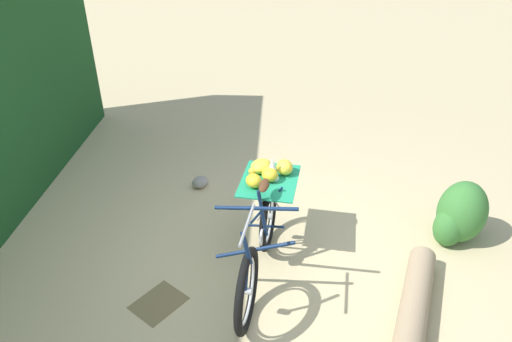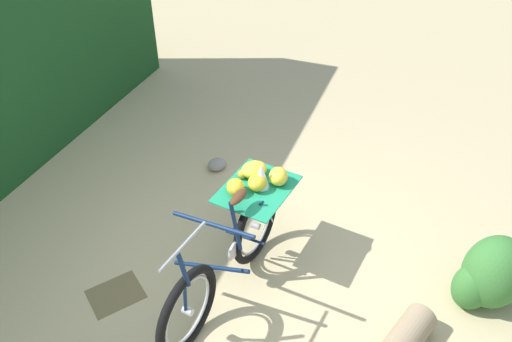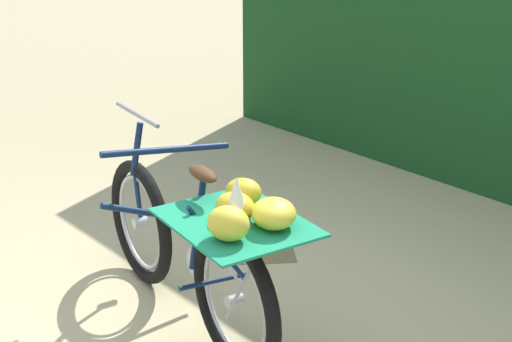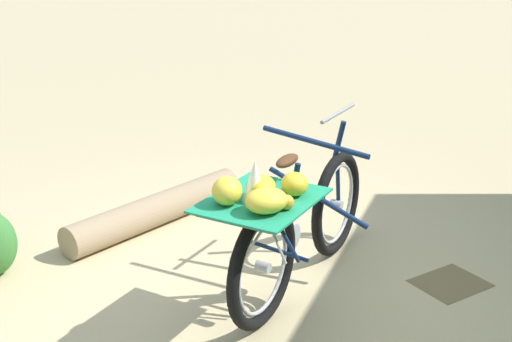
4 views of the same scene
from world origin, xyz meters
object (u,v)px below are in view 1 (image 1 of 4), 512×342
Objects in this scene: path_stone at (200,182)px; bicycle at (261,228)px; shrub_cluster at (462,214)px; fallen_log at (413,315)px.

bicycle is at bearing 65.92° from path_stone.
fallen_log is at bearing 4.41° from shrub_cluster.
shrub_cluster reaches higher than fallen_log.
path_stone is (1.02, -2.83, -0.23)m from shrub_cluster.
path_stone is at bearing -142.14° from bicycle.
fallen_log reaches higher than path_stone.
bicycle is 2.15m from shrub_cluster.
fallen_log is 2.97m from path_stone.
fallen_log is 1.44m from shrub_cluster.
shrub_cluster is at bearing 109.76° from path_stone.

